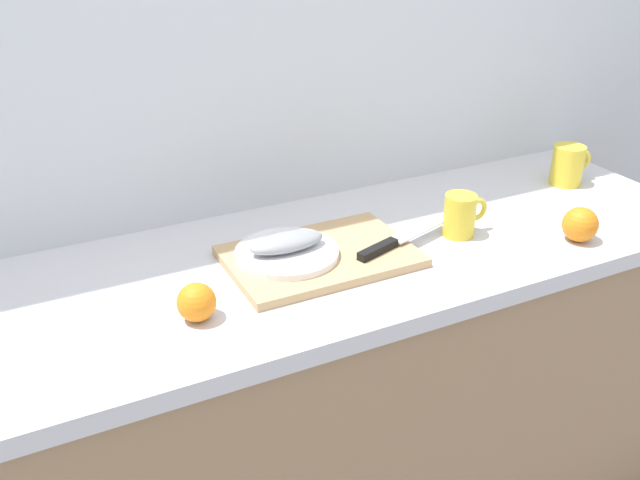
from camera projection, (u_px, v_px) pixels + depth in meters
back_wall at (248, 67)px, 1.61m from camera, size 3.20×0.05×2.50m
kitchen_counter at (311, 418)px, 1.71m from camera, size 2.00×0.60×0.90m
cutting_board at (320, 256)px, 1.50m from camera, size 0.40×0.27×0.02m
white_plate at (287, 252)px, 1.47m from camera, size 0.22×0.22×0.01m
fish_fillet at (286, 242)px, 1.46m from camera, size 0.17×0.07×0.04m
chef_knife at (394, 242)px, 1.52m from camera, size 0.29×0.11×0.02m
coffee_mug_0 at (461, 215)px, 1.59m from camera, size 0.11×0.07×0.10m
coffee_mug_1 at (568, 165)px, 1.87m from camera, size 0.12×0.08×0.11m
orange_1 at (580, 224)px, 1.57m from camera, size 0.08×0.08×0.08m
orange_2 at (197, 302)px, 1.28m from camera, size 0.07×0.07×0.07m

